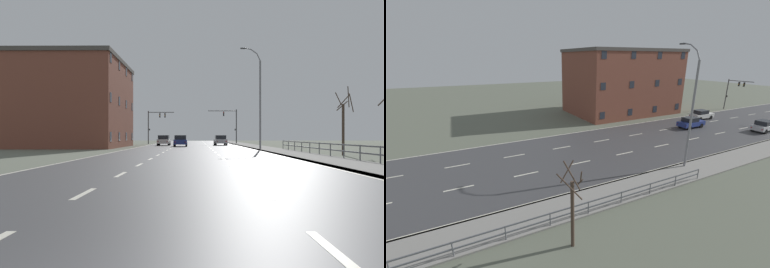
# 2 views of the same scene
# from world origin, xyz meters

# --- Properties ---
(ground_plane) EXTENTS (160.00, 160.00, 0.12)m
(ground_plane) POSITION_xyz_m (0.00, 48.00, -0.06)
(ground_plane) COLOR #5B6051
(road_asphalt_strip) EXTENTS (14.00, 120.00, 0.03)m
(road_asphalt_strip) POSITION_xyz_m (0.00, 60.00, 0.01)
(road_asphalt_strip) COLOR #3D3D3F
(road_asphalt_strip) RESTS_ON ground
(guardrail) EXTENTS (0.07, 34.35, 1.00)m
(guardrail) POSITION_xyz_m (9.85, 24.49, 0.71)
(guardrail) COLOR #515459
(guardrail) RESTS_ON ground
(street_lamp_midground) EXTENTS (2.25, 0.24, 11.13)m
(street_lamp_midground) POSITION_xyz_m (7.48, 42.73, 5.48)
(street_lamp_midground) COLOR slate
(street_lamp_midground) RESTS_ON ground
(traffic_signal_left) EXTENTS (4.69, 0.36, 5.95)m
(traffic_signal_left) POSITION_xyz_m (-6.76, 72.46, 4.07)
(traffic_signal_left) COLOR #38383A
(traffic_signal_left) RESTS_ON ground
(car_far_left) EXTENTS (1.89, 4.13, 1.57)m
(car_far_left) POSITION_xyz_m (-4.25, 60.72, 0.80)
(car_far_left) COLOR silver
(car_far_left) RESTS_ON ground
(car_distant) EXTENTS (1.97, 4.17, 1.57)m
(car_distant) POSITION_xyz_m (4.42, 62.37, 0.80)
(car_distant) COLOR #B7B7BC
(car_distant) RESTS_ON ground
(car_near_right) EXTENTS (1.86, 4.11, 1.57)m
(car_near_right) POSITION_xyz_m (-1.51, 54.76, 0.80)
(car_near_right) COLOR navy
(car_near_right) RESTS_ON ground
(brick_building) EXTENTS (12.95, 18.85, 11.37)m
(brick_building) POSITION_xyz_m (-15.34, 52.11, 5.69)
(brick_building) COLOR brown
(brick_building) RESTS_ON ground
(bare_tree_mid) EXTENTS (1.38, 1.54, 5.25)m
(bare_tree_mid) POSITION_xyz_m (11.87, 29.00, 2.37)
(bare_tree_mid) COLOR #423328
(bare_tree_mid) RESTS_ON ground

